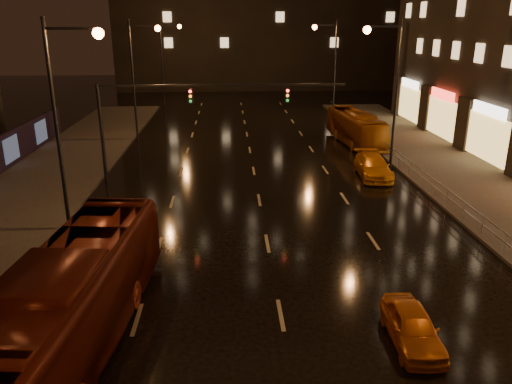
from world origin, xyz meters
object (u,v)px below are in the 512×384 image
taxi_far (373,166)px  taxi_near (412,327)px  bus_red (72,300)px  bus_curb (355,128)px

taxi_far → taxi_near: bearing=-98.6°
taxi_far → bus_red: bearing=-126.1°
bus_red → taxi_far: bearing=56.2°
bus_curb → bus_red: bearing=-124.5°
bus_red → taxi_near: size_ratio=3.39×
bus_curb → taxi_far: size_ratio=2.00×
bus_red → bus_curb: size_ratio=1.21×
taxi_near → taxi_far: (3.82, 18.03, 0.11)m
bus_curb → taxi_near: bus_curb is taller
taxi_near → taxi_far: 18.43m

